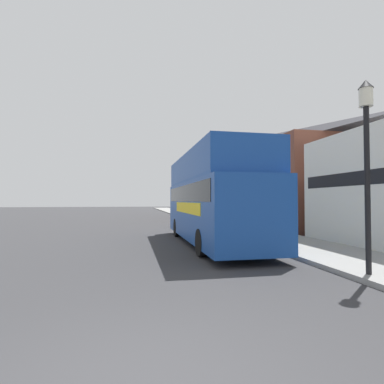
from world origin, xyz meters
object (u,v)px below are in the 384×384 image
(tour_bus, at_px, (212,204))
(parked_car_ahead_of_bus, at_px, (190,218))
(lamp_post_nearest, at_px, (367,140))
(lamp_post_second, at_px, (256,167))

(tour_bus, bearing_deg, parked_car_ahead_of_bus, 85.85)
(tour_bus, height_order, parked_car_ahead_of_bus, tour_bus)
(tour_bus, bearing_deg, lamp_post_nearest, -71.97)
(lamp_post_second, bearing_deg, tour_bus, -167.25)
(tour_bus, distance_m, lamp_post_second, 3.02)
(tour_bus, height_order, lamp_post_nearest, lamp_post_nearest)
(tour_bus, distance_m, lamp_post_nearest, 7.25)
(tour_bus, xyz_separation_m, parked_car_ahead_of_bus, (0.62, 8.21, -1.11))
(tour_bus, xyz_separation_m, lamp_post_second, (2.37, 0.54, 1.80))
(tour_bus, distance_m, parked_car_ahead_of_bus, 8.31)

